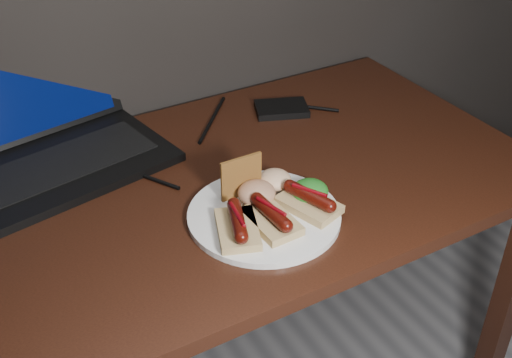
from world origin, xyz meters
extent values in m
cube|color=#33170C|center=(0.00, 1.38, 0.73)|extent=(1.40, 0.70, 0.03)
cube|color=#33170C|center=(0.65, 1.08, 0.36)|extent=(0.05, 0.05, 0.72)
cube|color=#33170C|center=(0.65, 1.68, 0.36)|extent=(0.05, 0.05, 0.72)
cube|color=black|center=(-0.20, 1.58, 0.76)|extent=(0.45, 0.33, 0.02)
cube|color=black|center=(-0.20, 1.58, 0.77)|extent=(0.37, 0.20, 0.00)
cube|color=black|center=(-0.23, 1.75, 0.88)|extent=(0.42, 0.16, 0.23)
cube|color=#060E43|center=(-0.23, 1.75, 0.88)|extent=(0.37, 0.14, 0.20)
cube|color=black|center=(0.32, 1.58, 0.76)|extent=(0.15, 0.12, 0.02)
cylinder|color=black|center=(-0.08, 1.48, 0.75)|extent=(0.10, 0.16, 0.01)
cylinder|color=black|center=(0.15, 1.62, 0.75)|extent=(0.15, 0.17, 0.01)
cylinder|color=black|center=(0.38, 1.55, 0.75)|extent=(0.11, 0.10, 0.01)
cylinder|color=white|center=(0.07, 1.24, 0.76)|extent=(0.35, 0.35, 0.01)
cube|color=tan|center=(0.00, 1.21, 0.77)|extent=(0.11, 0.13, 0.02)
cylinder|color=#521205|center=(0.00, 1.21, 0.79)|extent=(0.06, 0.10, 0.02)
sphere|color=#521205|center=(-0.02, 1.16, 0.79)|extent=(0.03, 0.02, 0.02)
sphere|color=#521205|center=(0.02, 1.25, 0.79)|extent=(0.03, 0.02, 0.02)
cylinder|color=#5D0409|center=(0.00, 1.21, 0.80)|extent=(0.02, 0.07, 0.01)
cube|color=tan|center=(0.06, 1.20, 0.77)|extent=(0.07, 0.12, 0.02)
cylinder|color=#521205|center=(0.06, 1.20, 0.79)|extent=(0.03, 0.10, 0.02)
sphere|color=#521205|center=(0.06, 1.15, 0.79)|extent=(0.02, 0.02, 0.02)
sphere|color=#521205|center=(0.06, 1.25, 0.79)|extent=(0.03, 0.02, 0.02)
cylinder|color=#5D0409|center=(0.06, 1.20, 0.80)|extent=(0.02, 0.07, 0.01)
cube|color=tan|center=(0.15, 1.21, 0.77)|extent=(0.10, 0.13, 0.02)
cylinder|color=#521205|center=(0.15, 1.21, 0.79)|extent=(0.05, 0.10, 0.02)
sphere|color=#521205|center=(0.16, 1.16, 0.79)|extent=(0.03, 0.02, 0.02)
sphere|color=#521205|center=(0.13, 1.25, 0.79)|extent=(0.03, 0.02, 0.02)
cylinder|color=#5D0409|center=(0.15, 1.21, 0.80)|extent=(0.04, 0.07, 0.01)
cube|color=#9A5D2A|center=(0.06, 1.31, 0.80)|extent=(0.08, 0.01, 0.08)
ellipsoid|color=#13631C|center=(0.17, 1.23, 0.78)|extent=(0.07, 0.07, 0.04)
ellipsoid|color=maroon|center=(0.08, 1.27, 0.78)|extent=(0.07, 0.07, 0.04)
ellipsoid|color=beige|center=(0.13, 1.30, 0.78)|extent=(0.06, 0.06, 0.04)
camera|label=1|loc=(-0.41, 0.42, 1.48)|focal=45.00mm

